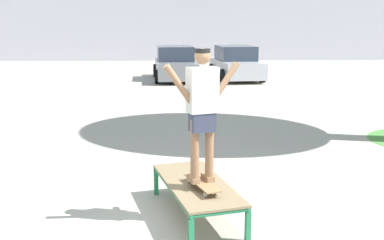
# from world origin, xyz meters

# --- Properties ---
(ground_plane) EXTENTS (120.00, 120.00, 0.00)m
(ground_plane) POSITION_xyz_m (0.00, 0.00, 0.00)
(ground_plane) COLOR #B2AA9E
(skate_box) EXTENTS (1.21, 2.03, 0.46)m
(skate_box) POSITION_xyz_m (0.15, 0.26, 0.41)
(skate_box) COLOR #237A4C
(skate_box) RESTS_ON ground
(skateboard) EXTENTS (0.45, 0.82, 0.09)m
(skateboard) POSITION_xyz_m (0.21, 0.03, 0.54)
(skateboard) COLOR #9E754C
(skateboard) RESTS_ON skate_box
(skater) EXTENTS (0.97, 0.41, 1.69)m
(skater) POSITION_xyz_m (0.21, 0.03, 1.53)
(skater) COLOR #8E6647
(skater) RESTS_ON skateboard
(car_grey) EXTENTS (2.12, 4.30, 1.50)m
(car_grey) POSITION_xyz_m (-0.06, 15.57, 0.69)
(car_grey) COLOR slate
(car_grey) RESTS_ON ground
(car_silver) EXTENTS (2.25, 4.36, 1.50)m
(car_silver) POSITION_xyz_m (2.69, 15.70, 0.69)
(car_silver) COLOR #B7BABF
(car_silver) RESTS_ON ground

